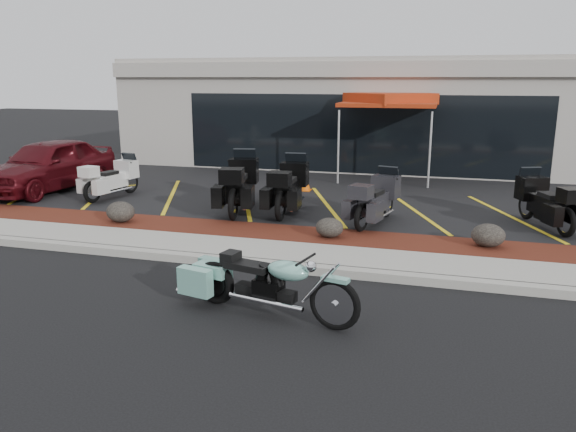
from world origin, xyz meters
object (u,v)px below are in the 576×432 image
(traffic_cone, at_px, (305,182))
(popup_canopy, at_px, (390,101))
(touring_white, at_px, (130,173))
(parked_car, at_px, (48,165))
(hero_cruiser, at_px, (335,297))

(traffic_cone, height_order, popup_canopy, popup_canopy)
(touring_white, bearing_deg, parked_car, 107.84)
(traffic_cone, bearing_deg, touring_white, -159.84)
(touring_white, xyz_separation_m, parked_car, (-2.45, -0.29, 0.18))
(touring_white, bearing_deg, hero_cruiser, -122.48)
(traffic_cone, bearing_deg, hero_cruiser, -73.34)
(hero_cruiser, relative_size, popup_canopy, 0.78)
(parked_car, bearing_deg, traffic_cone, 20.16)
(parked_car, height_order, traffic_cone, parked_car)
(parked_car, relative_size, popup_canopy, 1.23)
(hero_cruiser, bearing_deg, parked_car, 158.46)
(hero_cruiser, distance_m, popup_canopy, 11.56)
(touring_white, xyz_separation_m, traffic_cone, (4.66, 1.71, -0.31))
(parked_car, bearing_deg, hero_cruiser, -29.84)
(touring_white, bearing_deg, popup_canopy, -45.29)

